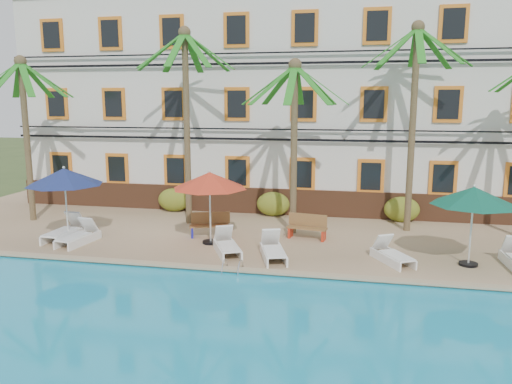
% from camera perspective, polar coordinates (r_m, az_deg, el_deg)
% --- Properties ---
extents(ground, '(100.00, 100.00, 0.00)m').
position_cam_1_polar(ground, '(16.57, -2.74, -8.65)').
color(ground, '#384C23').
rests_on(ground, ground).
extents(pool_deck, '(30.00, 12.00, 0.25)m').
position_cam_1_polar(pool_deck, '(21.21, 0.60, -4.01)').
color(pool_deck, tan).
rests_on(pool_deck, ground).
extents(swimming_pool, '(26.00, 12.00, 0.20)m').
position_cam_1_polar(swimming_pool, '(10.50, -12.84, -20.26)').
color(swimming_pool, '#1A9CC6').
rests_on(swimming_pool, ground).
extents(pool_coping, '(30.00, 0.35, 0.06)m').
position_cam_1_polar(pool_coping, '(15.66, -3.57, -8.73)').
color(pool_coping, tan).
rests_on(pool_coping, pool_deck).
extents(hotel_building, '(25.40, 6.44, 10.22)m').
position_cam_1_polar(hotel_building, '(25.45, 2.80, 10.33)').
color(hotel_building, silver).
rests_on(hotel_building, pool_deck).
extents(palm_a, '(4.07, 4.07, 7.01)m').
position_cam_1_polar(palm_a, '(23.46, -24.91, 7.94)').
color(palm_a, brown).
rests_on(palm_a, pool_deck).
extents(palm_b, '(4.07, 4.07, 8.10)m').
position_cam_1_polar(palm_b, '(20.95, -7.98, 10.35)').
color(palm_b, brown).
rests_on(palm_b, pool_deck).
extents(palm_c, '(4.07, 4.07, 6.72)m').
position_cam_1_polar(palm_c, '(19.23, 4.39, 8.02)').
color(palm_c, brown).
rests_on(palm_c, pool_deck).
extents(palm_d, '(4.07, 4.07, 8.13)m').
position_cam_1_polar(palm_d, '(20.43, 17.61, 10.02)').
color(palm_d, brown).
rests_on(palm_d, pool_deck).
extents(shrub_left, '(1.50, 0.90, 1.10)m').
position_cam_1_polar(shrub_left, '(23.79, -9.39, -0.89)').
color(shrub_left, '#27601B').
rests_on(shrub_left, pool_deck).
extents(shrub_mid, '(1.50, 0.90, 1.10)m').
position_cam_1_polar(shrub_mid, '(22.55, 1.98, -1.38)').
color(shrub_mid, '#27601B').
rests_on(shrub_mid, pool_deck).
extents(shrub_right, '(1.50, 0.90, 1.10)m').
position_cam_1_polar(shrub_right, '(22.34, 16.32, -1.92)').
color(shrub_right, '#27601B').
rests_on(shrub_right, pool_deck).
extents(umbrella_blue, '(2.80, 2.80, 2.79)m').
position_cam_1_polar(umbrella_blue, '(19.64, -21.06, 1.60)').
color(umbrella_blue, black).
rests_on(umbrella_blue, pool_deck).
extents(umbrella_red, '(2.72, 2.72, 2.72)m').
position_cam_1_polar(umbrella_red, '(17.97, -5.31, 1.28)').
color(umbrella_red, black).
rests_on(umbrella_red, pool_deck).
extents(umbrella_green, '(2.62, 2.62, 2.61)m').
position_cam_1_polar(umbrella_green, '(16.86, 23.61, -0.47)').
color(umbrella_green, black).
rests_on(umbrella_green, pool_deck).
extents(lounger_a, '(0.83, 2.08, 0.97)m').
position_cam_1_polar(lounger_a, '(20.17, -20.90, -4.18)').
color(lounger_a, white).
rests_on(lounger_a, pool_deck).
extents(lounger_b, '(0.89, 1.93, 0.88)m').
position_cam_1_polar(lounger_b, '(19.41, -19.60, -4.74)').
color(lounger_b, white).
rests_on(lounger_b, pool_deck).
extents(lounger_c, '(1.43, 1.99, 0.89)m').
position_cam_1_polar(lounger_c, '(17.15, -3.34, -6.10)').
color(lounger_c, white).
rests_on(lounger_c, pool_deck).
extents(lounger_d, '(1.23, 2.03, 0.90)m').
position_cam_1_polar(lounger_d, '(16.62, 1.96, -6.62)').
color(lounger_d, white).
rests_on(lounger_d, pool_deck).
extents(lounger_e, '(1.41, 1.84, 0.83)m').
position_cam_1_polar(lounger_e, '(16.81, 15.27, -6.87)').
color(lounger_e, white).
rests_on(lounger_e, pool_deck).
extents(bench_left, '(1.57, 0.93, 0.93)m').
position_cam_1_polar(bench_left, '(19.32, -5.39, -3.68)').
color(bench_left, olive).
rests_on(bench_left, pool_deck).
extents(bench_right, '(1.56, 0.74, 0.93)m').
position_cam_1_polar(bench_right, '(19.00, 5.92, -3.93)').
color(bench_right, olive).
rests_on(bench_right, pool_deck).
extents(pool_ladder, '(0.54, 0.74, 0.74)m').
position_cam_1_polar(pool_ladder, '(15.51, -2.69, -9.03)').
color(pool_ladder, silver).
rests_on(pool_ladder, ground).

